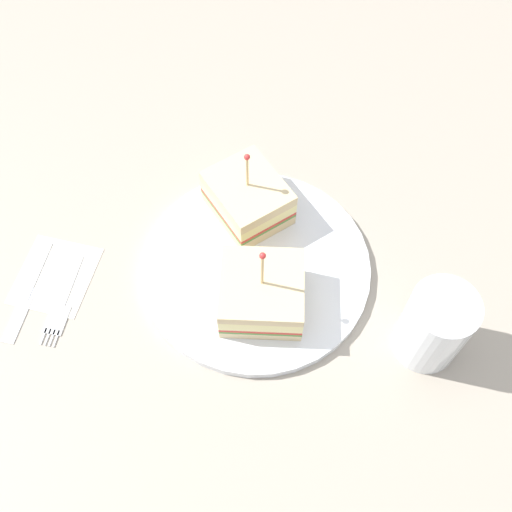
{
  "coord_description": "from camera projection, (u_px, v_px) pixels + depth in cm",
  "views": [
    {
      "loc": [
        4.38,
        33.95,
        63.15
      ],
      "look_at": [
        0.0,
        0.0,
        3.15
      ],
      "focal_mm": 42.88,
      "sensor_mm": 36.0,
      "label": 1
    }
  ],
  "objects": [
    {
      "name": "sandwich_half_back",
      "position": [
        246.0,
        198.0,
        0.72
      ],
      "size": [
        10.88,
        11.63,
        10.63
      ],
      "color": "beige",
      "rests_on": "plate"
    },
    {
      "name": "fork",
      "position": [
        61.0,
        309.0,
        0.69
      ],
      "size": [
        4.74,
        11.4,
        0.35
      ],
      "color": "silver",
      "rests_on": "ground_plane"
    },
    {
      "name": "knife",
      "position": [
        27.0,
        297.0,
        0.7
      ],
      "size": [
        5.27,
        12.71,
        0.35
      ],
      "color": "silver",
      "rests_on": "ground_plane"
    },
    {
      "name": "napkin",
      "position": [
        55.0,
        276.0,
        0.71
      ],
      "size": [
        11.33,
        11.87,
        0.15
      ],
      "primitive_type": "cube",
      "rotation": [
        0.0,
        0.0,
        7.48
      ],
      "color": "beige",
      "rests_on": "ground_plane"
    },
    {
      "name": "plate",
      "position": [
        256.0,
        267.0,
        0.71
      ],
      "size": [
        26.59,
        26.59,
        1.15
      ],
      "primitive_type": "cylinder",
      "color": "white",
      "rests_on": "ground_plane"
    },
    {
      "name": "sandwich_half_front",
      "position": [
        261.0,
        293.0,
        0.66
      ],
      "size": [
        10.27,
        10.15,
        11.03
      ],
      "color": "beige",
      "rests_on": "plate"
    },
    {
      "name": "ground_plane",
      "position": [
        256.0,
        273.0,
        0.73
      ],
      "size": [
        110.61,
        110.61,
        2.0
      ],
      "primitive_type": "cube",
      "color": "#9E9384"
    },
    {
      "name": "drink_glass",
      "position": [
        433.0,
        328.0,
        0.63
      ],
      "size": [
        6.94,
        6.94,
        9.98
      ],
      "color": "#B74C33",
      "rests_on": "ground_plane"
    }
  ]
}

